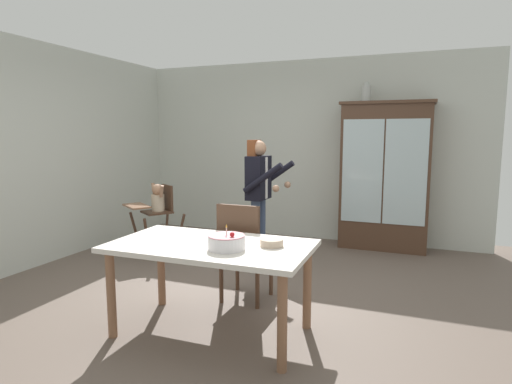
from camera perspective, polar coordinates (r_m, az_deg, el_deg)
ground_plane at (r=4.37m, az=-3.11°, el=-13.64°), size 6.24×6.24×0.00m
wall_back at (r=6.56m, az=6.47°, el=5.59°), size 5.32×0.06×2.70m
wall_left at (r=5.70m, az=-28.09°, el=4.40°), size 0.06×5.32×2.70m
china_cabinet at (r=6.11m, az=16.94°, el=2.07°), size 1.23×0.48×2.04m
ceramic_vase at (r=6.14m, az=14.61°, el=12.76°), size 0.13×0.13×0.27m
high_chair_with_toddler at (r=5.76m, az=-13.19°, el=-1.83°), size 0.80×0.84×0.95m
adult_person at (r=5.08m, az=0.41°, el=0.69°), size 0.51×0.49×1.53m
dining_table at (r=3.41m, az=-6.09°, el=-8.44°), size 1.60×0.91×0.74m
birthday_cake at (r=3.20m, az=-3.99°, el=-6.75°), size 0.28×0.28×0.19m
serving_bowl at (r=3.29m, az=2.14°, el=-6.82°), size 0.18×0.18×0.05m
dining_chair_far_side at (r=4.01m, az=-1.84°, el=-7.25°), size 0.44×0.44×0.96m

